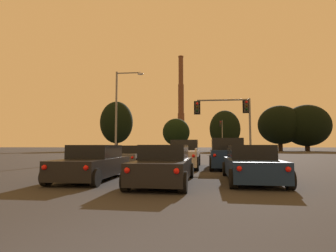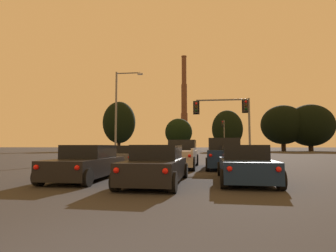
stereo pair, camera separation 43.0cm
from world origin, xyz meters
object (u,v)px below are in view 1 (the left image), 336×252
suv_right_lane_front (226,154)px  sedan_right_lane_second (251,164)px  smokestack (181,112)px  sedan_center_lane_second (164,165)px  sedan_left_lane_second (94,163)px  traffic_light_far_right (222,132)px  pickup_truck_center_lane_front (183,155)px  street_lamp (120,106)px  traffic_light_overhead_right (231,113)px  sedan_left_lane_front (131,156)px

suv_right_lane_front → sedan_right_lane_second: bearing=-84.6°
smokestack → sedan_center_lane_second: bearing=-87.1°
sedan_left_lane_second → traffic_light_far_right: bearing=78.2°
smokestack → pickup_truck_center_lane_front: bearing=-86.8°
pickup_truck_center_lane_front → suv_right_lane_front: size_ratio=1.12×
sedan_left_lane_second → sedan_right_lane_second: same height
sedan_center_lane_second → street_lamp: 17.91m
pickup_truck_center_lane_front → traffic_light_overhead_right: 8.25m
traffic_light_far_right → street_lamp: bearing=-115.5°
sedan_right_lane_second → street_lamp: bearing=125.5°
pickup_truck_center_lane_front → smokestack: (-8.56, 152.33, 23.06)m
sedan_left_lane_second → traffic_light_overhead_right: 15.41m
sedan_left_lane_second → sedan_right_lane_second: (6.40, 0.11, 0.00)m
sedan_left_lane_front → traffic_light_overhead_right: size_ratio=0.84×
sedan_center_lane_second → sedan_left_lane_second: same height
sedan_left_lane_front → sedan_center_lane_second: bearing=-67.5°
traffic_light_far_right → traffic_light_overhead_right: 29.02m
sedan_center_lane_second → suv_right_lane_front: bearing=67.8°
sedan_left_lane_front → suv_right_lane_front: size_ratio=0.95×
smokestack → street_lamp: bearing=-89.3°
sedan_right_lane_second → smokestack: bearing=96.7°
sedan_center_lane_second → sedan_right_lane_second: same height
sedan_left_lane_second → pickup_truck_center_lane_front: (3.40, 6.70, 0.14)m
suv_right_lane_front → sedan_right_lane_second: suv_right_lane_front is taller
smokestack → traffic_light_overhead_right: bearing=-85.1°
street_lamp → smokestack: 145.03m
sedan_right_lane_second → street_lamp: (-9.80, 15.08, 4.81)m
sedan_left_lane_front → pickup_truck_center_lane_front: pickup_truck_center_lane_front is taller
traffic_light_far_right → smokestack: bearing=97.1°
sedan_center_lane_second → traffic_light_overhead_right: 14.95m
sedan_left_lane_second → street_lamp: 16.29m
sedan_left_lane_second → smokestack: 160.80m
pickup_truck_center_lane_front → smokestack: size_ratio=0.09×
sedan_right_lane_second → street_lamp: size_ratio=0.53×
sedan_right_lane_second → traffic_light_overhead_right: traffic_light_overhead_right is taller
traffic_light_overhead_right → sedan_center_lane_second: bearing=-107.2°
sedan_center_lane_second → sedan_left_lane_front: size_ratio=1.01×
traffic_light_far_right → sedan_left_lane_front: bearing=-105.9°
sedan_right_lane_second → pickup_truck_center_lane_front: bearing=116.9°
smokestack → traffic_light_far_right: bearing=-82.9°
sedan_left_lane_second → smokestack: size_ratio=0.08×
traffic_light_far_right → smokestack: 119.56m
pickup_truck_center_lane_front → traffic_light_overhead_right: (3.96, 6.34, 3.49)m
sedan_center_lane_second → sedan_right_lane_second: (3.33, 0.91, 0.00)m
sedan_left_lane_front → traffic_light_overhead_right: 10.05m
traffic_light_far_right → pickup_truck_center_lane_front: bearing=-99.6°
sedan_center_lane_second → suv_right_lane_front: 7.42m
suv_right_lane_front → traffic_light_overhead_right: size_ratio=0.89×
sedan_right_lane_second → traffic_light_overhead_right: size_ratio=0.85×
suv_right_lane_front → smokestack: smokestack is taller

